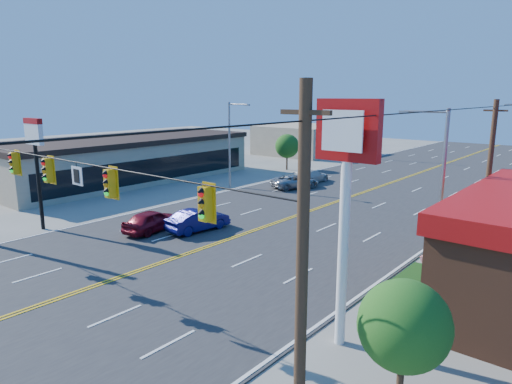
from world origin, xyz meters
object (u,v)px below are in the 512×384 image
Objects in this scene: car_magenta at (152,221)px; car_silver at (295,182)px; signal_span at (62,186)px; pizza_hut_sign at (35,150)px; car_blue at (198,221)px; kfc_pylon at (346,175)px; car_white at (311,177)px.

car_magenta reaches higher than car_silver.
signal_span is 10.36m from car_magenta.
pizza_hut_sign is 11.20m from car_blue.
kfc_pylon is 22.02m from pizza_hut_sign.
signal_span is 11.87m from kfc_pylon.
signal_span reaches higher than kfc_pylon.
kfc_pylon reaches higher than car_silver.
signal_span is at bearing 125.23° from car_silver.
signal_span is 11.29m from car_blue.
car_white is (-6.16, 28.89, -4.24)m from signal_span.
car_magenta is 0.97× the size of car_blue.
car_magenta is at bearing 115.61° from car_silver.
signal_span reaches higher than pizza_hut_sign.
kfc_pylon reaches higher than car_white.
car_white is at bearing -60.68° from car_silver.
pizza_hut_sign is at bearing 99.11° from car_silver.
kfc_pylon reaches higher than pizza_hut_sign.
car_white is (-1.34, 20.73, -0.06)m from car_magenta.
kfc_pylon is at bearing 19.78° from signal_span.
car_silver is at bearing 76.60° from pizza_hut_sign.
car_white is at bearing 79.26° from pizza_hut_sign.
signal_span is 5.49× the size of car_white.
car_magenta is 0.89× the size of car_silver.
kfc_pylon is 2.07× the size of car_magenta.
kfc_pylon is 17.31m from car_magenta.
kfc_pylon reaches higher than car_blue.
pizza_hut_sign is 1.55× the size of car_white.
car_blue is (2.16, 1.98, -0.00)m from car_magenta.
car_blue is (-13.77, 6.14, -5.34)m from kfc_pylon.
kfc_pylon reaches higher than car_magenta.
car_blue is (8.23, 6.14, -4.48)m from pizza_hut_sign.
car_silver is at bearing 128.12° from kfc_pylon.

